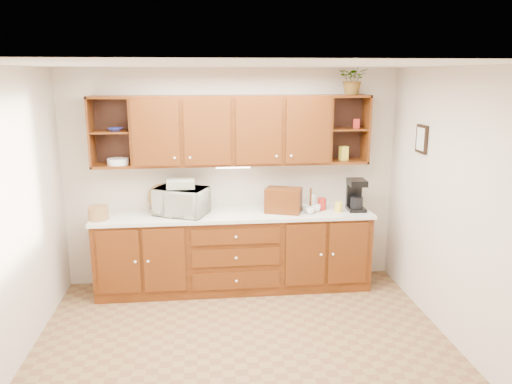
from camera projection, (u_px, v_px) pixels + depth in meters
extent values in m
plane|color=olive|center=(245.00, 351.00, 4.66)|extent=(4.00, 4.00, 0.00)
plane|color=white|center=(243.00, 65.00, 4.06)|extent=(4.00, 4.00, 0.00)
plane|color=beige|center=(232.00, 177.00, 6.05)|extent=(4.00, 0.00, 4.00)
plane|color=beige|center=(5.00, 225.00, 4.15)|extent=(0.00, 3.50, 3.50)
plane|color=beige|center=(461.00, 211.00, 4.57)|extent=(0.00, 3.50, 3.50)
cube|color=#371A06|center=(234.00, 252.00, 5.96)|extent=(3.20, 0.60, 0.90)
cube|color=silver|center=(234.00, 215.00, 5.84)|extent=(3.24, 0.64, 0.04)
cube|color=#371A06|center=(232.00, 130.00, 5.76)|extent=(2.30, 0.33, 0.80)
cube|color=black|center=(113.00, 130.00, 5.76)|extent=(0.45, 0.02, 0.80)
cube|color=black|center=(345.00, 128.00, 6.05)|extent=(0.45, 0.02, 0.80)
cube|color=#371A06|center=(110.00, 132.00, 5.61)|extent=(0.43, 0.30, 0.02)
cube|color=#371A06|center=(348.00, 129.00, 5.90)|extent=(0.43, 0.30, 0.02)
cube|color=#371A06|center=(350.00, 96.00, 5.81)|extent=(0.45, 0.33, 0.03)
cube|color=white|center=(233.00, 167.00, 5.80)|extent=(0.40, 0.05, 0.02)
cube|color=black|center=(422.00, 139.00, 5.31)|extent=(0.03, 0.24, 0.30)
cylinder|color=olive|center=(98.00, 213.00, 5.55)|extent=(0.28, 0.28, 0.16)
imported|color=beige|center=(181.00, 201.00, 5.73)|extent=(0.68, 0.59, 0.32)
cube|color=#E4CE6B|center=(181.00, 184.00, 5.69)|extent=(0.32, 0.24, 0.09)
cylinder|color=black|center=(164.00, 199.00, 5.90)|extent=(0.09, 0.09, 0.29)
cylinder|color=olive|center=(161.00, 209.00, 5.98)|extent=(0.32, 0.09, 0.31)
cube|color=#371A06|center=(284.00, 200.00, 5.84)|extent=(0.47, 0.38, 0.29)
cylinder|color=#371A06|center=(311.00, 200.00, 5.84)|extent=(0.02, 0.02, 0.29)
cylinder|color=#371A06|center=(310.00, 211.00, 5.87)|extent=(0.12, 0.12, 0.02)
imported|color=white|center=(316.00, 208.00, 5.89)|extent=(0.13, 0.13, 0.08)
imported|color=white|center=(305.00, 208.00, 5.91)|extent=(0.13, 0.13, 0.08)
imported|color=white|center=(310.00, 210.00, 5.78)|extent=(0.13, 0.13, 0.08)
cylinder|color=#B02019|center=(322.00, 204.00, 5.97)|extent=(0.13, 0.13, 0.14)
cylinder|color=white|center=(312.00, 202.00, 5.99)|extent=(0.11, 0.11, 0.17)
cylinder|color=gold|center=(339.00, 207.00, 5.88)|extent=(0.10, 0.10, 0.11)
cube|color=black|center=(356.00, 209.00, 5.95)|extent=(0.21, 0.27, 0.04)
cube|color=black|center=(354.00, 194.00, 6.01)|extent=(0.18, 0.07, 0.32)
cube|color=black|center=(357.00, 182.00, 5.87)|extent=(0.21, 0.27, 0.07)
cylinder|color=black|center=(357.00, 203.00, 5.91)|extent=(0.16, 0.16, 0.14)
imported|color=navy|center=(115.00, 129.00, 5.59)|extent=(0.19, 0.19, 0.04)
cylinder|color=white|center=(118.00, 161.00, 5.67)|extent=(0.27, 0.27, 0.07)
cube|color=gold|center=(344.00, 153.00, 5.95)|extent=(0.11, 0.09, 0.17)
cube|color=#B02019|center=(356.00, 124.00, 5.89)|extent=(0.09, 0.08, 0.11)
imported|color=#999999|center=(354.00, 79.00, 5.70)|extent=(0.41, 0.39, 0.36)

